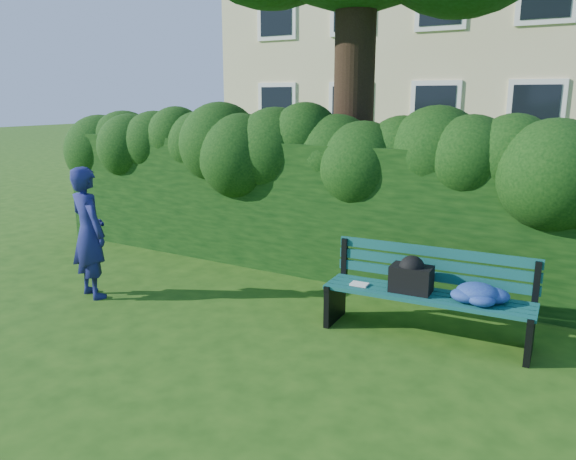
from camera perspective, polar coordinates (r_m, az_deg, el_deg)
The scene contains 4 objects.
ground at distance 6.09m, azimuth -2.94°, elevation -9.86°, with size 80.00×80.00×0.00m, color #1F4710.
hedge at distance 7.67m, azimuth 6.16°, elevation 2.02°, with size 10.00×1.00×1.80m.
park_bench at distance 5.86m, azimuth 14.79°, elevation -5.94°, with size 2.11×0.71×0.89m.
man_reading at distance 7.19m, azimuth -19.58°, elevation -0.26°, with size 0.59×0.38×1.61m, color navy.
Camera 1 is at (3.14, -4.64, 2.41)m, focal length 35.00 mm.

